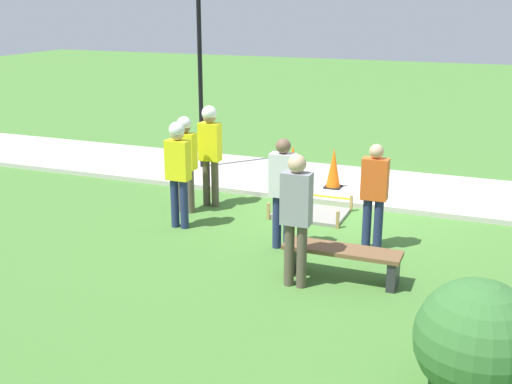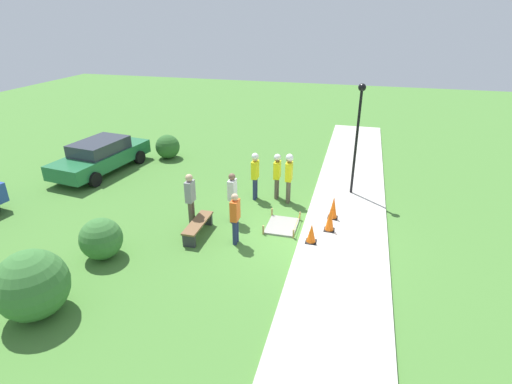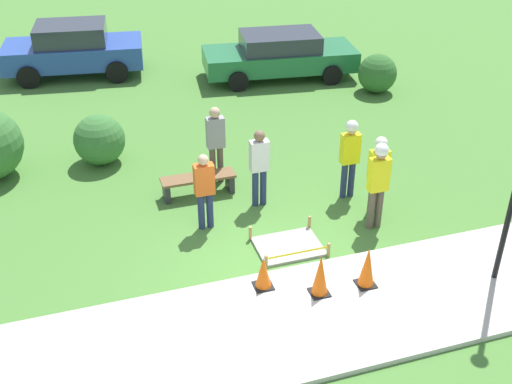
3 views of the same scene
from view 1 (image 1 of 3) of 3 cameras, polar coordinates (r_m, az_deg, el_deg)
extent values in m
plane|color=#477A33|center=(12.29, 8.35, -1.37)|extent=(60.00, 60.00, 0.00)
cube|color=#BCB7AD|center=(13.54, 9.70, 0.50)|extent=(28.00, 2.71, 0.10)
cube|color=gray|center=(11.77, 4.86, -1.92)|extent=(1.27, 0.99, 0.06)
cube|color=tan|center=(12.04, 8.46, -1.00)|extent=(0.05, 0.05, 0.31)
cube|color=tan|center=(12.37, 2.73, -0.35)|extent=(0.05, 0.05, 0.31)
cube|color=tan|center=(11.12, 7.27, -2.46)|extent=(0.05, 0.05, 0.31)
cube|color=tan|center=(11.48, 1.12, -1.71)|extent=(0.05, 0.05, 0.31)
cube|color=yellow|center=(12.17, 5.57, -0.33)|extent=(1.27, 0.00, 0.04)
cube|color=black|center=(12.56, 10.19, -0.53)|extent=(0.34, 0.34, 0.02)
cone|color=orange|center=(12.47, 10.27, 0.85)|extent=(0.29, 0.29, 0.60)
cube|color=black|center=(13.19, 6.85, 0.46)|extent=(0.34, 0.34, 0.02)
cone|color=orange|center=(13.08, 6.91, 2.18)|extent=(0.29, 0.29, 0.80)
cube|color=black|center=(13.46, 3.25, 0.89)|extent=(0.34, 0.34, 0.02)
cone|color=orange|center=(13.35, 3.28, 2.55)|extent=(0.29, 0.29, 0.78)
cube|color=#2D2D33|center=(9.02, 12.10, -7.10)|extent=(0.12, 0.40, 0.41)
cube|color=#2D2D33|center=(9.32, 3.24, -5.90)|extent=(0.12, 0.40, 0.41)
cube|color=brown|center=(9.05, 7.65, -5.14)|extent=(1.65, 0.44, 0.06)
cylinder|color=navy|center=(11.03, -6.41, -1.09)|extent=(0.14, 0.14, 0.86)
cylinder|color=navy|center=(11.11, -7.23, -0.98)|extent=(0.14, 0.14, 0.86)
cube|color=yellow|center=(10.86, -6.96, 2.83)|extent=(0.40, 0.22, 0.68)
sphere|color=tan|center=(10.76, -7.05, 5.19)|extent=(0.23, 0.23, 0.23)
sphere|color=white|center=(10.75, -7.06, 5.52)|extent=(0.27, 0.27, 0.27)
cylinder|color=brown|center=(11.82, -5.84, 0.10)|extent=(0.14, 0.14, 0.83)
cylinder|color=brown|center=(11.91, -6.61, 0.19)|extent=(0.14, 0.14, 0.83)
cube|color=yellow|center=(11.67, -6.34, 3.64)|extent=(0.40, 0.22, 0.66)
sphere|color=brown|center=(11.58, -6.41, 5.77)|extent=(0.22, 0.22, 0.22)
sphere|color=white|center=(11.57, -6.42, 6.07)|extent=(0.26, 0.26, 0.26)
cylinder|color=brown|center=(12.13, -3.66, 0.74)|extent=(0.14, 0.14, 0.89)
cylinder|color=brown|center=(12.21, -4.43, 0.83)|extent=(0.14, 0.14, 0.89)
cube|color=yellow|center=(11.97, -4.12, 4.47)|extent=(0.40, 0.22, 0.71)
sphere|color=#A37A5B|center=(11.88, -4.17, 6.70)|extent=(0.24, 0.24, 0.24)
sphere|color=white|center=(11.87, -4.18, 7.02)|extent=(0.28, 0.28, 0.28)
cylinder|color=navy|center=(10.23, 10.81, -2.87)|extent=(0.14, 0.14, 0.82)
cylinder|color=navy|center=(10.26, 9.82, -2.75)|extent=(0.14, 0.14, 0.82)
cube|color=#E55B1E|center=(10.02, 10.53, 1.15)|extent=(0.40, 0.22, 0.65)
sphere|color=tan|center=(9.91, 10.67, 3.57)|extent=(0.22, 0.22, 0.22)
cylinder|color=navy|center=(10.06, 2.84, -2.79)|extent=(0.14, 0.14, 0.86)
cylinder|color=navy|center=(10.11, 1.87, -2.67)|extent=(0.14, 0.14, 0.86)
cube|color=silver|center=(9.85, 2.41, 1.51)|extent=(0.40, 0.22, 0.68)
sphere|color=brown|center=(9.74, 2.44, 4.11)|extent=(0.23, 0.23, 0.23)
cylinder|color=brown|center=(8.76, 4.08, -5.71)|extent=(0.14, 0.14, 0.90)
cylinder|color=brown|center=(8.81, 2.96, -5.56)|extent=(0.14, 0.14, 0.90)
cube|color=gray|center=(8.51, 3.62, -0.59)|extent=(0.40, 0.22, 0.72)
sphere|color=tan|center=(8.38, 3.68, 2.54)|extent=(0.24, 0.24, 0.24)
cylinder|color=black|center=(14.42, -4.97, 9.94)|extent=(0.10, 0.10, 3.97)
sphere|color=#387033|center=(6.76, 19.03, -12.34)|extent=(1.23, 1.23, 1.23)
camera|label=2|loc=(15.63, 58.67, 19.71)|focal=28.00mm
camera|label=3|loc=(20.62, 25.51, 25.64)|focal=45.00mm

